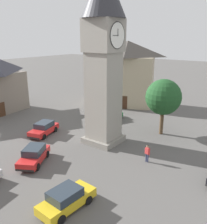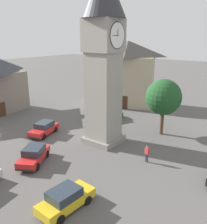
# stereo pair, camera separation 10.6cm
# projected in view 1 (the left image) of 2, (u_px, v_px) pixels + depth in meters

# --- Properties ---
(ground_plane) EXTENTS (200.00, 200.00, 0.00)m
(ground_plane) POSITION_uv_depth(u_px,v_px,m) (104.00, 141.00, 27.36)
(ground_plane) COLOR #565451
(clock_tower) EXTENTS (4.36, 4.36, 18.10)m
(clock_tower) POSITION_uv_depth(u_px,v_px,m) (104.00, 43.00, 24.25)
(clock_tower) COLOR gray
(clock_tower) RESTS_ON ground
(car_silver_kerb) EXTENTS (4.42, 3.49, 1.53)m
(car_silver_kerb) POSITION_uv_depth(u_px,v_px,m) (34.00, 155.00, 22.58)
(car_silver_kerb) COLOR red
(car_silver_kerb) RESTS_ON ground
(car_red_corner) EXTENTS (4.45, 3.34, 1.53)m
(car_red_corner) POSITION_uv_depth(u_px,v_px,m) (107.00, 114.00, 34.49)
(car_red_corner) COLOR #236B38
(car_red_corner) RESTS_ON ground
(car_white_side) EXTENTS (4.43, 2.74, 1.53)m
(car_white_side) POSITION_uv_depth(u_px,v_px,m) (44.00, 128.00, 29.06)
(car_white_side) COLOR red
(car_white_side) RESTS_ON ground
(car_black_far) EXTENTS (4.23, 2.01, 1.53)m
(car_black_far) POSITION_uv_depth(u_px,v_px,m) (66.00, 199.00, 16.49)
(car_black_far) COLOR gold
(car_black_far) RESTS_ON ground
(pedestrian) EXTENTS (0.27, 0.55, 1.69)m
(pedestrian) POSITION_uv_depth(u_px,v_px,m) (147.00, 152.00, 22.63)
(pedestrian) COLOR #2D3351
(pedestrian) RESTS_ON ground
(tree) EXTENTS (4.13, 4.13, 6.59)m
(tree) POSITION_uv_depth(u_px,v_px,m) (163.00, 97.00, 28.19)
(tree) COLOR brown
(tree) RESTS_ON ground
(building_corner_back) EXTENTS (8.70, 10.38, 10.53)m
(building_corner_back) POSITION_uv_depth(u_px,v_px,m) (127.00, 73.00, 40.60)
(building_corner_back) COLOR tan
(building_corner_back) RESTS_ON ground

